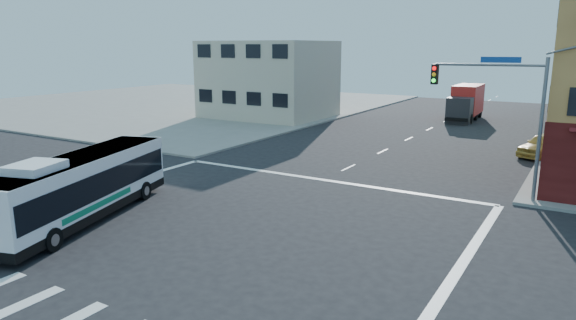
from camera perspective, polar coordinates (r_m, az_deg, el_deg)
The scene contains 7 objects.
ground at distance 21.77m, azimuth -7.70°, elevation -7.69°, with size 120.00×120.00×0.00m, color black.
sidewalk_nw at distance 70.26m, azimuth -12.29°, elevation 6.22°, with size 50.00×50.00×0.15m, color gray.
building_west at distance 54.85m, azimuth -2.16°, elevation 8.91°, with size 12.06×10.06×8.00m.
signal_mast_ne at distance 26.87m, azimuth 22.82°, elevation 6.22°, with size 7.91×1.13×8.07m.
transit_bus at distance 24.03m, azimuth -22.00°, elevation -2.72°, with size 5.33×10.85×3.15m.
box_truck at distance 56.02m, azimuth 19.13°, elevation 5.97°, with size 2.51×7.95×3.55m.
parked_car at distance 39.47m, azimuth 26.63°, elevation 1.48°, with size 1.92×4.78×1.63m, color gold.
Camera 1 is at (12.90, -15.86, 7.50)m, focal length 32.00 mm.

